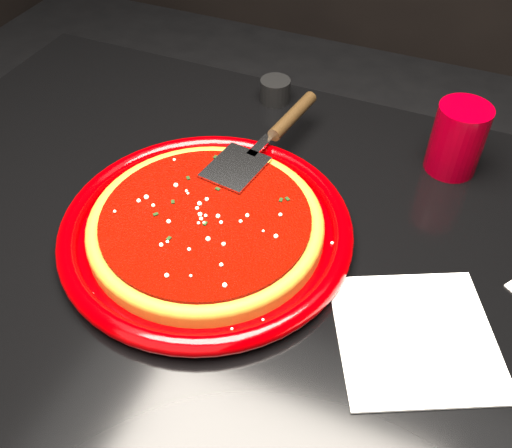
{
  "coord_description": "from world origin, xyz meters",
  "views": [
    {
      "loc": [
        0.21,
        -0.47,
        1.32
      ],
      "look_at": [
        -0.0,
        0.02,
        0.77
      ],
      "focal_mm": 40.0,
      "sensor_mm": 36.0,
      "label": 1
    }
  ],
  "objects": [
    {
      "name": "parmesan_dusting",
      "position": [
        -0.06,
        -0.01,
        0.79
      ],
      "size": [
        0.27,
        0.27,
        0.01
      ],
      "primitive_type": null,
      "color": "beige",
      "rests_on": "plate"
    },
    {
      "name": "plate",
      "position": [
        -0.06,
        -0.01,
        0.76
      ],
      "size": [
        0.45,
        0.45,
        0.03
      ],
      "primitive_type": "cylinder",
      "rotation": [
        0.0,
        0.0,
        0.16
      ],
      "color": "#7C0001",
      "rests_on": "table"
    },
    {
      "name": "pizza_crust",
      "position": [
        -0.06,
        -0.01,
        0.77
      ],
      "size": [
        0.36,
        0.36,
        0.02
      ],
      "primitive_type": "cylinder",
      "rotation": [
        0.0,
        0.0,
        0.16
      ],
      "color": "#895A18",
      "rests_on": "plate"
    },
    {
      "name": "cup",
      "position": [
        0.22,
        0.27,
        0.8
      ],
      "size": [
        0.1,
        0.1,
        0.11
      ],
      "primitive_type": "cylinder",
      "rotation": [
        0.0,
        0.0,
        0.29
      ],
      "color": "maroon",
      "rests_on": "table"
    },
    {
      "name": "table",
      "position": [
        0.0,
        0.0,
        0.38
      ],
      "size": [
        1.2,
        0.8,
        0.75
      ],
      "primitive_type": "cube",
      "color": "black",
      "rests_on": "floor"
    },
    {
      "name": "pizza_crust_rim",
      "position": [
        -0.06,
        -0.01,
        0.78
      ],
      "size": [
        0.36,
        0.36,
        0.02
      ],
      "primitive_type": "torus",
      "rotation": [
        0.0,
        0.0,
        0.16
      ],
      "color": "#895A18",
      "rests_on": "plate"
    },
    {
      "name": "pizza_server",
      "position": [
        -0.05,
        0.17,
        0.8
      ],
      "size": [
        0.13,
        0.31,
        0.02
      ],
      "primitive_type": null,
      "rotation": [
        0.0,
        0.0,
        -0.14
      ],
      "color": "silver",
      "rests_on": "plate"
    },
    {
      "name": "napkin_a",
      "position": [
        0.23,
        -0.06,
        0.75
      ],
      "size": [
        0.24,
        0.24,
        0.0
      ],
      "primitive_type": "cube",
      "rotation": [
        0.0,
        0.0,
        0.45
      ],
      "color": "white",
      "rests_on": "table"
    },
    {
      "name": "ramekin",
      "position": [
        -0.1,
        0.34,
        0.77
      ],
      "size": [
        0.06,
        0.06,
        0.04
      ],
      "primitive_type": "cylinder",
      "rotation": [
        0.0,
        0.0,
        0.1
      ],
      "color": "black",
      "rests_on": "table"
    },
    {
      "name": "basil_flecks",
      "position": [
        -0.06,
        -0.01,
        0.79
      ],
      "size": [
        0.25,
        0.25,
        0.0
      ],
      "primitive_type": null,
      "color": "black",
      "rests_on": "plate"
    },
    {
      "name": "pizza_sauce",
      "position": [
        -0.06,
        -0.01,
        0.78
      ],
      "size": [
        0.32,
        0.32,
        0.01
      ],
      "primitive_type": "cylinder",
      "rotation": [
        0.0,
        0.0,
        0.16
      ],
      "color": "#730500",
      "rests_on": "plate"
    }
  ]
}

